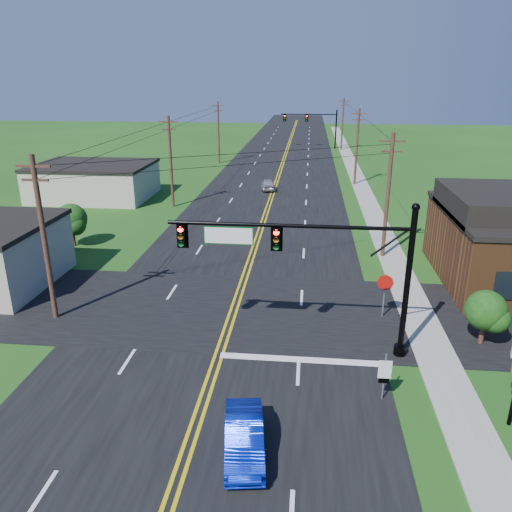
# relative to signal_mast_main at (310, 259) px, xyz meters

# --- Properties ---
(ground) EXTENTS (260.00, 260.00, 0.00)m
(ground) POSITION_rel_signal_mast_main_xyz_m (-4.34, -8.00, -4.75)
(ground) COLOR #194814
(ground) RESTS_ON ground
(road_main) EXTENTS (16.00, 220.00, 0.04)m
(road_main) POSITION_rel_signal_mast_main_xyz_m (-4.34, 42.00, -4.73)
(road_main) COLOR black
(road_main) RESTS_ON ground
(road_cross) EXTENTS (70.00, 10.00, 0.04)m
(road_cross) POSITION_rel_signal_mast_main_xyz_m (-4.34, 4.00, -4.73)
(road_cross) COLOR black
(road_cross) RESTS_ON ground
(sidewalk) EXTENTS (2.00, 160.00, 0.08)m
(sidewalk) POSITION_rel_signal_mast_main_xyz_m (6.16, 32.00, -4.71)
(sidewalk) COLOR gray
(sidewalk) RESTS_ON ground
(signal_mast_main) EXTENTS (11.30, 0.60, 7.48)m
(signal_mast_main) POSITION_rel_signal_mast_main_xyz_m (0.00, 0.00, 0.00)
(signal_mast_main) COLOR black
(signal_mast_main) RESTS_ON ground
(signal_mast_far) EXTENTS (10.98, 0.60, 7.48)m
(signal_mast_far) POSITION_rel_signal_mast_main_xyz_m (0.10, 72.00, -0.20)
(signal_mast_far) COLOR black
(signal_mast_far) RESTS_ON ground
(cream_bldg_far) EXTENTS (12.20, 9.20, 3.70)m
(cream_bldg_far) POSITION_rel_signal_mast_main_xyz_m (-23.34, 30.00, -2.89)
(cream_bldg_far) COLOR beige
(cream_bldg_far) RESTS_ON ground
(utility_pole_left_a) EXTENTS (1.80, 0.28, 9.00)m
(utility_pole_left_a) POSITION_rel_signal_mast_main_xyz_m (-13.84, 2.00, -0.03)
(utility_pole_left_a) COLOR #372119
(utility_pole_left_a) RESTS_ON ground
(utility_pole_left_b) EXTENTS (1.80, 0.28, 9.00)m
(utility_pole_left_b) POSITION_rel_signal_mast_main_xyz_m (-13.84, 27.00, -0.03)
(utility_pole_left_b) COLOR #372119
(utility_pole_left_b) RESTS_ON ground
(utility_pole_left_c) EXTENTS (1.80, 0.28, 9.00)m
(utility_pole_left_c) POSITION_rel_signal_mast_main_xyz_m (-13.84, 54.00, -0.03)
(utility_pole_left_c) COLOR #372119
(utility_pole_left_c) RESTS_ON ground
(utility_pole_right_a) EXTENTS (1.80, 0.28, 9.00)m
(utility_pole_right_a) POSITION_rel_signal_mast_main_xyz_m (5.46, 14.00, -0.03)
(utility_pole_right_a) COLOR #372119
(utility_pole_right_a) RESTS_ON ground
(utility_pole_right_b) EXTENTS (1.80, 0.28, 9.00)m
(utility_pole_right_b) POSITION_rel_signal_mast_main_xyz_m (5.46, 40.00, -0.03)
(utility_pole_right_b) COLOR #372119
(utility_pole_right_b) RESTS_ON ground
(utility_pole_right_c) EXTENTS (1.80, 0.28, 9.00)m
(utility_pole_right_c) POSITION_rel_signal_mast_main_xyz_m (5.46, 70.00, -0.03)
(utility_pole_right_c) COLOR #372119
(utility_pole_right_c) RESTS_ON ground
(tree_right_back) EXTENTS (3.00, 3.00, 4.10)m
(tree_right_back) POSITION_rel_signal_mast_main_xyz_m (11.66, 18.00, -2.15)
(tree_right_back) COLOR #372119
(tree_right_back) RESTS_ON ground
(shrub_corner) EXTENTS (2.00, 2.00, 2.86)m
(shrub_corner) POSITION_rel_signal_mast_main_xyz_m (8.66, 1.50, -2.90)
(shrub_corner) COLOR #372119
(shrub_corner) RESTS_ON ground
(tree_left) EXTENTS (2.40, 2.40, 3.37)m
(tree_left) POSITION_rel_signal_mast_main_xyz_m (-18.34, 14.00, -2.59)
(tree_left) COLOR #372119
(tree_left) RESTS_ON ground
(blue_car) EXTENTS (1.89, 4.02, 1.27)m
(blue_car) POSITION_rel_signal_mast_main_xyz_m (-2.12, -7.33, -4.11)
(blue_car) COLOR #071DAB
(blue_car) RESTS_ON ground
(distant_car) EXTENTS (2.03, 3.97, 1.29)m
(distant_car) POSITION_rel_signal_mast_main_xyz_m (-4.87, 35.73, -4.10)
(distant_car) COLOR #ABABAF
(distant_car) RESTS_ON ground
(route_sign) EXTENTS (0.54, 0.08, 2.16)m
(route_sign) POSITION_rel_signal_mast_main_xyz_m (3.16, -3.69, -3.49)
(route_sign) COLOR slate
(route_sign) RESTS_ON ground
(stop_sign) EXTENTS (0.89, 0.23, 2.54)m
(stop_sign) POSITION_rel_signal_mast_main_xyz_m (4.16, 3.98, -2.92)
(stop_sign) COLOR slate
(stop_sign) RESTS_ON ground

